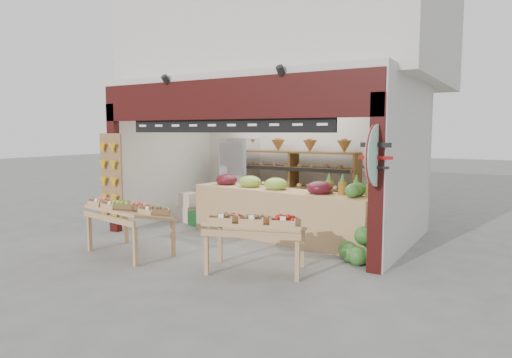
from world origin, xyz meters
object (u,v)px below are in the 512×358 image
at_px(mid_counter, 280,212).
at_px(display_table_left, 127,210).
at_px(watermelon_pile, 360,250).
at_px(back_shelving, 293,173).
at_px(cardboard_stack, 195,212).
at_px(display_table_right, 256,223).
at_px(refrigerator, 240,177).

xyz_separation_m(mid_counter, display_table_left, (-1.79, -2.21, 0.22)).
xyz_separation_m(display_table_left, watermelon_pile, (3.63, 1.52, -0.56)).
bearing_deg(back_shelving, display_table_left, -107.39).
distance_m(cardboard_stack, watermelon_pile, 4.39).
bearing_deg(cardboard_stack, display_table_right, -38.10).
relative_size(mid_counter, display_table_left, 2.39).
distance_m(mid_counter, display_table_right, 2.10).
height_order(refrigerator, watermelon_pile, refrigerator).
bearing_deg(display_table_left, back_shelving, 72.61).
bearing_deg(refrigerator, display_table_right, -58.24).
bearing_deg(cardboard_stack, refrigerator, 74.31).
bearing_deg(refrigerator, mid_counter, -44.50).
bearing_deg(display_table_right, display_table_left, -174.60).
height_order(cardboard_stack, watermelon_pile, cardboard_stack).
height_order(back_shelving, mid_counter, back_shelving).
bearing_deg(refrigerator, watermelon_pile, -36.21).
distance_m(back_shelving, refrigerator, 1.49).
xyz_separation_m(cardboard_stack, mid_counter, (2.41, -0.42, 0.28)).
relative_size(back_shelving, display_table_left, 1.88).
relative_size(mid_counter, watermelon_pile, 5.38).
height_order(cardboard_stack, mid_counter, mid_counter).
relative_size(back_shelving, watermelon_pile, 4.22).
bearing_deg(refrigerator, back_shelving, -4.70).
xyz_separation_m(display_table_right, watermelon_pile, (1.19, 1.29, -0.54)).
distance_m(refrigerator, display_table_left, 3.96).
bearing_deg(cardboard_stack, display_table_left, -76.79).
distance_m(mid_counter, watermelon_pile, 1.99).
height_order(refrigerator, cardboard_stack, refrigerator).
relative_size(mid_counter, display_table_right, 2.42).
bearing_deg(display_table_left, mid_counter, 51.03).
bearing_deg(refrigerator, cardboard_stack, -109.87).
relative_size(back_shelving, refrigerator, 1.60).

